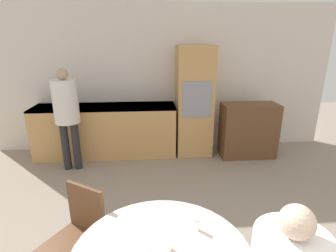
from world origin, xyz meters
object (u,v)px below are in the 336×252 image
Objects in this scene: chair_far_left at (79,232)px; person_standing at (66,109)px; sideboard at (248,130)px; bowl_centre at (160,249)px; oven_unit at (194,101)px.

chair_far_left is 2.26m from person_standing.
bowl_centre is (-1.68, -2.91, 0.27)m from sideboard.
bowl_centre is (-0.75, -3.15, -0.20)m from oven_unit.
oven_unit reaches higher than bowl_centre.
sideboard is (0.93, -0.25, -0.48)m from oven_unit.
chair_far_left is (-2.32, -2.40, 0.01)m from sideboard.
person_standing is (-2.03, -0.53, 0.03)m from oven_unit.
oven_unit is 1.19× the size of person_standing.
sideboard is 1.10× the size of chair_far_left.
sideboard is 3.37m from bowl_centre.
sideboard reaches higher than chair_far_left.
person_standing reaches higher than chair_far_left.
oven_unit is 1.07m from sideboard.
person_standing is 11.17× the size of bowl_centre.
chair_far_left is at bearing -73.07° from person_standing.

